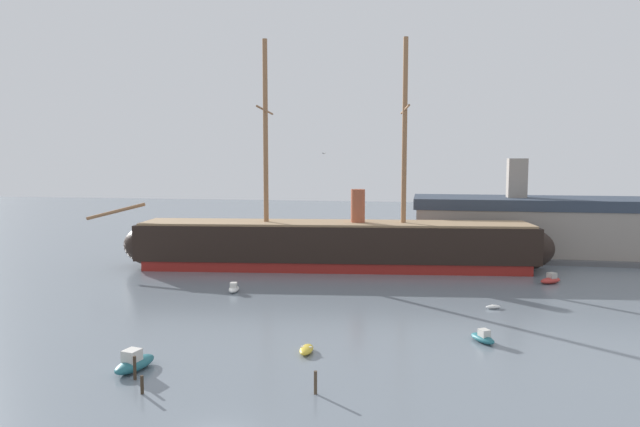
# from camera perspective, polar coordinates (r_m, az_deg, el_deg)

# --- Properties ---
(tall_ship) EXTENTS (74.02, 17.15, 35.63)m
(tall_ship) POSITION_cam_1_polar(r_m,az_deg,el_deg) (90.37, 1.42, -3.09)
(tall_ship) COLOR maroon
(tall_ship) RESTS_ON ground
(motorboat_foreground_left) EXTENTS (2.68, 4.61, 1.82)m
(motorboat_foreground_left) POSITION_cam_1_polar(r_m,az_deg,el_deg) (50.73, -18.00, -13.95)
(motorboat_foreground_left) COLOR #236670
(motorboat_foreground_left) RESTS_ON ground
(dinghy_near_centre) EXTENTS (1.19, 2.66, 0.63)m
(dinghy_near_centre) POSITION_cam_1_polar(r_m,az_deg,el_deg) (52.49, -1.36, -13.38)
(dinghy_near_centre) COLOR gold
(dinghy_near_centre) RESTS_ON ground
(motorboat_mid_right) EXTENTS (2.73, 3.32, 1.30)m
(motorboat_mid_right) POSITION_cam_1_polar(r_m,az_deg,el_deg) (57.37, 15.90, -11.79)
(motorboat_mid_right) COLOR #236670
(motorboat_mid_right) RESTS_ON ground
(motorboat_alongside_bow) EXTENTS (1.75, 3.21, 1.28)m
(motorboat_alongside_bow) POSITION_cam_1_polar(r_m,az_deg,el_deg) (75.92, -8.57, -7.39)
(motorboat_alongside_bow) COLOR silver
(motorboat_alongside_bow) RESTS_ON ground
(dinghy_alongside_stern) EXTENTS (1.95, 1.34, 0.42)m
(dinghy_alongside_stern) POSITION_cam_1_polar(r_m,az_deg,el_deg) (69.97, 16.86, -8.88)
(dinghy_alongside_stern) COLOR silver
(dinghy_alongside_stern) RESTS_ON ground
(dinghy_far_left) EXTENTS (2.09, 1.32, 0.46)m
(dinghy_far_left) POSITION_cam_1_polar(r_m,az_deg,el_deg) (96.76, -15.26, -4.87)
(dinghy_far_left) COLOR #7FB2D6
(dinghy_far_left) RESTS_ON ground
(motorboat_far_right) EXTENTS (3.70, 3.39, 1.50)m
(motorboat_far_right) POSITION_cam_1_polar(r_m,az_deg,el_deg) (86.21, 21.97, -6.13)
(motorboat_far_right) COLOR #B22D28
(motorboat_far_right) RESTS_ON ground
(sailboat_distant_centre) EXTENTS (3.07, 5.08, 6.34)m
(sailboat_distant_centre) POSITION_cam_1_polar(r_m,az_deg,el_deg) (98.49, 4.07, -4.33)
(sailboat_distant_centre) COLOR #236670
(sailboat_distant_centre) RESTS_ON ground
(mooring_piling_nearest) EXTENTS (0.25, 0.25, 1.39)m
(mooring_piling_nearest) POSITION_cam_1_polar(r_m,az_deg,el_deg) (45.89, -17.29, -15.97)
(mooring_piling_nearest) COLOR #382B1E
(mooring_piling_nearest) RESTS_ON ground
(mooring_piling_left_pair) EXTENTS (0.25, 0.25, 1.75)m
(mooring_piling_left_pair) POSITION_cam_1_polar(r_m,az_deg,el_deg) (43.89, -0.45, -16.47)
(mooring_piling_left_pair) COLOR #4C3D2D
(mooring_piling_left_pair) RESTS_ON ground
(mooring_piling_right_pair) EXTENTS (0.25, 0.25, 1.91)m
(mooring_piling_right_pair) POSITION_cam_1_polar(r_m,az_deg,el_deg) (48.61, -17.96, -14.42)
(mooring_piling_right_pair) COLOR #382B1E
(mooring_piling_right_pair) RESTS_ON ground
(dockside_warehouse_right) EXTENTS (56.26, 17.41, 17.33)m
(dockside_warehouse_right) POSITION_cam_1_polar(r_m,az_deg,el_deg) (109.03, 23.13, -1.32)
(dockside_warehouse_right) COLOR #565659
(dockside_warehouse_right) RESTS_ON ground
(seagull_in_flight) EXTENTS (0.41, 1.40, 0.14)m
(seagull_in_flight) POSITION_cam_1_polar(r_m,az_deg,el_deg) (63.47, 0.40, 6.00)
(seagull_in_flight) COLOR silver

